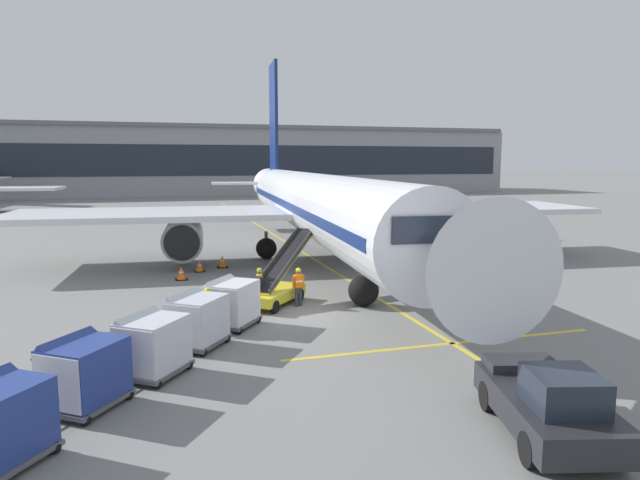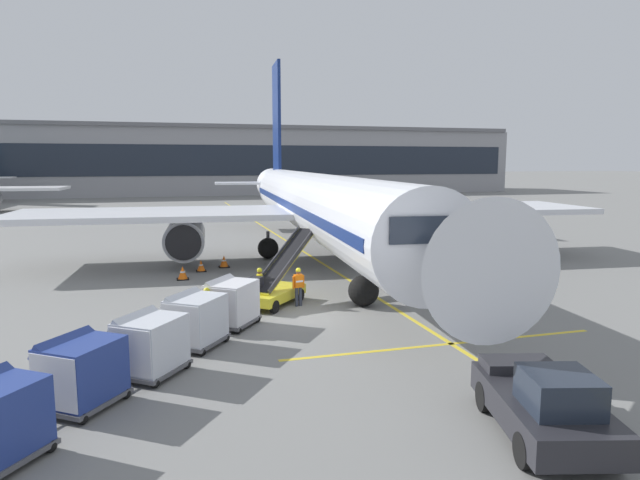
{
  "view_description": "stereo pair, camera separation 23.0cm",
  "coord_description": "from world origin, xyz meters",
  "px_view_note": "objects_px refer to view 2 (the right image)",
  "views": [
    {
      "loc": [
        -6.21,
        -22.1,
        6.41
      ],
      "look_at": [
        0.68,
        1.25,
        2.99
      ],
      "focal_mm": 31.37,
      "sensor_mm": 36.0,
      "label": 1
    },
    {
      "loc": [
        -5.99,
        -22.17,
        6.41
      ],
      "look_at": [
        0.68,
        1.25,
        2.99
      ],
      "focal_mm": 31.37,
      "sensor_mm": 36.0,
      "label": 2
    }
  ],
  "objects_px": {
    "baggage_cart_second": "(195,319)",
    "ground_crew_by_carts": "(260,284)",
    "belt_loader": "(275,284)",
    "safety_cone_engine_keepout": "(183,273)",
    "parked_airplane": "(313,204)",
    "baggage_cart_third": "(150,343)",
    "safety_cone_wingtip": "(224,261)",
    "ground_crew_marshaller": "(207,307)",
    "safety_cone_nose_mark": "(201,266)",
    "pushback_tug": "(544,404)",
    "ground_crew_by_loader": "(298,284)",
    "baggage_cart_lead": "(231,302)",
    "baggage_cart_fourth": "(80,371)"
  },
  "relations": [
    {
      "from": "ground_crew_by_loader",
      "to": "safety_cone_wingtip",
      "type": "height_order",
      "value": "ground_crew_by_loader"
    },
    {
      "from": "parked_airplane",
      "to": "pushback_tug",
      "type": "bearing_deg",
      "value": -92.64
    },
    {
      "from": "ground_crew_by_carts",
      "to": "safety_cone_wingtip",
      "type": "bearing_deg",
      "value": 93.05
    },
    {
      "from": "ground_crew_by_carts",
      "to": "safety_cone_nose_mark",
      "type": "xyz_separation_m",
      "value": [
        -1.97,
        8.86,
        -0.67
      ]
    },
    {
      "from": "baggage_cart_second",
      "to": "pushback_tug",
      "type": "height_order",
      "value": "baggage_cart_second"
    },
    {
      "from": "safety_cone_wingtip",
      "to": "safety_cone_nose_mark",
      "type": "relative_size",
      "value": 1.08
    },
    {
      "from": "ground_crew_by_carts",
      "to": "safety_cone_nose_mark",
      "type": "distance_m",
      "value": 9.1
    },
    {
      "from": "pushback_tug",
      "to": "ground_crew_marshaller",
      "type": "xyz_separation_m",
      "value": [
        -6.9,
        10.36,
        0.17
      ]
    },
    {
      "from": "pushback_tug",
      "to": "ground_crew_marshaller",
      "type": "height_order",
      "value": "pushback_tug"
    },
    {
      "from": "ground_crew_by_carts",
      "to": "baggage_cart_lead",
      "type": "bearing_deg",
      "value": -120.36
    },
    {
      "from": "pushback_tug",
      "to": "ground_crew_by_carts",
      "type": "height_order",
      "value": "pushback_tug"
    },
    {
      "from": "baggage_cart_second",
      "to": "pushback_tug",
      "type": "distance_m",
      "value": 11.59
    },
    {
      "from": "ground_crew_by_carts",
      "to": "baggage_cart_second",
      "type": "bearing_deg",
      "value": -122.68
    },
    {
      "from": "safety_cone_wingtip",
      "to": "baggage_cart_third",
      "type": "bearing_deg",
      "value": -103.43
    },
    {
      "from": "belt_loader",
      "to": "ground_crew_marshaller",
      "type": "distance_m",
      "value": 4.92
    },
    {
      "from": "pushback_tug",
      "to": "baggage_cart_second",
      "type": "bearing_deg",
      "value": 129.92
    },
    {
      "from": "baggage_cart_second",
      "to": "ground_crew_by_carts",
      "type": "bearing_deg",
      "value": 57.32
    },
    {
      "from": "parked_airplane",
      "to": "ground_crew_marshaller",
      "type": "relative_size",
      "value": 27.38
    },
    {
      "from": "ground_crew_marshaller",
      "to": "ground_crew_by_carts",
      "type": "bearing_deg",
      "value": 52.64
    },
    {
      "from": "baggage_cart_third",
      "to": "safety_cone_wingtip",
      "type": "relative_size",
      "value": 3.67
    },
    {
      "from": "ground_crew_marshaller",
      "to": "safety_cone_engine_keepout",
      "type": "relative_size",
      "value": 2.35
    },
    {
      "from": "baggage_cart_second",
      "to": "safety_cone_nose_mark",
      "type": "height_order",
      "value": "baggage_cart_second"
    },
    {
      "from": "pushback_tug",
      "to": "safety_cone_engine_keepout",
      "type": "xyz_separation_m",
      "value": [
        -7.43,
        20.54,
        -0.46
      ]
    },
    {
      "from": "pushback_tug",
      "to": "ground_crew_by_carts",
      "type": "relative_size",
      "value": 2.74
    },
    {
      "from": "parked_airplane",
      "to": "baggage_cart_third",
      "type": "bearing_deg",
      "value": -119.05
    },
    {
      "from": "ground_crew_by_carts",
      "to": "belt_loader",
      "type": "bearing_deg",
      "value": 17.38
    },
    {
      "from": "pushback_tug",
      "to": "ground_crew_marshaller",
      "type": "distance_m",
      "value": 12.45
    },
    {
      "from": "baggage_cart_third",
      "to": "ground_crew_by_loader",
      "type": "distance_m",
      "value": 9.18
    },
    {
      "from": "parked_airplane",
      "to": "pushback_tug",
      "type": "xyz_separation_m",
      "value": [
        -1.14,
        -24.63,
        -2.86
      ]
    },
    {
      "from": "parked_airplane",
      "to": "baggage_cart_second",
      "type": "bearing_deg",
      "value": -118.56
    },
    {
      "from": "belt_loader",
      "to": "ground_crew_by_loader",
      "type": "height_order",
      "value": "belt_loader"
    },
    {
      "from": "pushback_tug",
      "to": "safety_cone_wingtip",
      "type": "height_order",
      "value": "pushback_tug"
    },
    {
      "from": "pushback_tug",
      "to": "ground_crew_by_loader",
      "type": "relative_size",
      "value": 2.74
    },
    {
      "from": "baggage_cart_fourth",
      "to": "safety_cone_wingtip",
      "type": "height_order",
      "value": "baggage_cart_fourth"
    },
    {
      "from": "baggage_cart_third",
      "to": "safety_cone_nose_mark",
      "type": "height_order",
      "value": "baggage_cart_third"
    },
    {
      "from": "pushback_tug",
      "to": "safety_cone_nose_mark",
      "type": "height_order",
      "value": "pushback_tug"
    },
    {
      "from": "safety_cone_nose_mark",
      "to": "safety_cone_engine_keepout",
      "type": "bearing_deg",
      "value": -118.83
    },
    {
      "from": "ground_crew_marshaller",
      "to": "safety_cone_engine_keepout",
      "type": "xyz_separation_m",
      "value": [
        -0.53,
        10.18,
        -0.64
      ]
    },
    {
      "from": "pushback_tug",
      "to": "ground_crew_marshaller",
      "type": "bearing_deg",
      "value": 123.65
    },
    {
      "from": "belt_loader",
      "to": "ground_crew_marshaller",
      "type": "bearing_deg",
      "value": -132.73
    },
    {
      "from": "pushback_tug",
      "to": "ground_crew_by_loader",
      "type": "bearing_deg",
      "value": 101.33
    },
    {
      "from": "baggage_cart_lead",
      "to": "safety_cone_engine_keepout",
      "type": "xyz_separation_m",
      "value": [
        -1.48,
        9.58,
        -0.64
      ]
    },
    {
      "from": "baggage_cart_lead",
      "to": "ground_crew_by_loader",
      "type": "xyz_separation_m",
      "value": [
        3.29,
        2.31,
        -0.0
      ]
    },
    {
      "from": "parked_airplane",
      "to": "belt_loader",
      "type": "bearing_deg",
      "value": -113.79
    },
    {
      "from": "safety_cone_engine_keepout",
      "to": "safety_cone_nose_mark",
      "type": "relative_size",
      "value": 1.1
    },
    {
      "from": "ground_crew_marshaller",
      "to": "baggage_cart_third",
      "type": "bearing_deg",
      "value": -117.79
    },
    {
      "from": "safety_cone_engine_keepout",
      "to": "parked_airplane",
      "type": "bearing_deg",
      "value": 25.55
    },
    {
      "from": "ground_crew_by_loader",
      "to": "belt_loader",
      "type": "bearing_deg",
      "value": 142.0
    },
    {
      "from": "ground_crew_by_loader",
      "to": "safety_cone_wingtip",
      "type": "distance_m",
      "value": 10.55
    },
    {
      "from": "ground_crew_marshaller",
      "to": "parked_airplane",
      "type": "bearing_deg",
      "value": 60.62
    }
  ]
}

